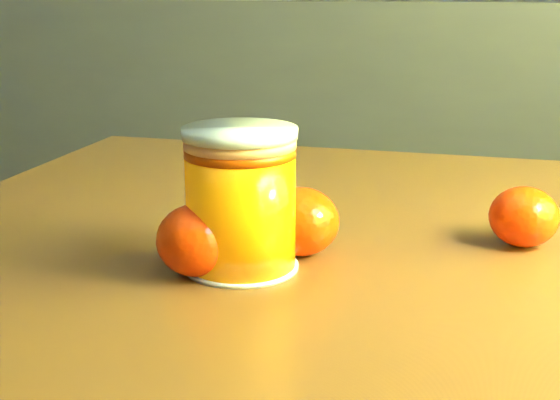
# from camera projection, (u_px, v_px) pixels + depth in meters

# --- Properties ---
(kitchen_counter) EXTENTS (3.15, 0.60, 0.90)m
(kitchen_counter) POSITION_uv_depth(u_px,v_px,m) (133.00, 161.00, 2.20)
(kitchen_counter) COLOR #424246
(kitchen_counter) RESTS_ON ground
(table) EXTENTS (0.98, 0.69, 0.73)m
(table) POSITION_uv_depth(u_px,v_px,m) (443.00, 340.00, 0.69)
(table) COLOR brown
(table) RESTS_ON ground
(juice_glass) EXTENTS (0.09, 0.09, 0.11)m
(juice_glass) POSITION_uv_depth(u_px,v_px,m) (241.00, 200.00, 0.59)
(juice_glass) COLOR orange
(juice_glass) RESTS_ON table
(orange_front) EXTENTS (0.06, 0.06, 0.05)m
(orange_front) POSITION_uv_depth(u_px,v_px,m) (301.00, 221.00, 0.62)
(orange_front) COLOR #FD3705
(orange_front) RESTS_ON table
(orange_back) EXTENTS (0.06, 0.06, 0.05)m
(orange_back) POSITION_uv_depth(u_px,v_px,m) (524.00, 217.00, 0.64)
(orange_back) COLOR #FD3705
(orange_back) RESTS_ON table
(orange_extra) EXTENTS (0.07, 0.07, 0.05)m
(orange_extra) POSITION_uv_depth(u_px,v_px,m) (198.00, 240.00, 0.58)
(orange_extra) COLOR #FD3705
(orange_extra) RESTS_ON table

